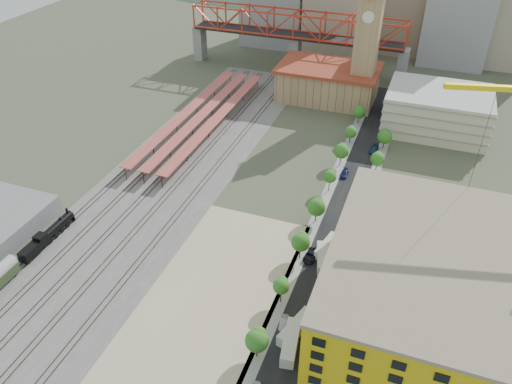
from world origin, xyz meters
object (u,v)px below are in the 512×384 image
(site_trailer_a, at_px, (291,343))
(site_trailer_c, at_px, (323,258))
(site_trailer_b, at_px, (296,328))
(site_trailer_d, at_px, (327,247))
(clock_tower, at_px, (368,30))
(construction_building, at_px, (442,292))
(locomotive, at_px, (49,234))

(site_trailer_a, bearing_deg, site_trailer_c, 81.69)
(site_trailer_b, height_order, site_trailer_d, site_trailer_b)
(clock_tower, height_order, site_trailer_d, clock_tower)
(site_trailer_b, bearing_deg, construction_building, 42.66)
(site_trailer_d, bearing_deg, clock_tower, 108.81)
(site_trailer_a, relative_size, site_trailer_d, 1.13)
(construction_building, bearing_deg, site_trailer_b, -155.39)
(construction_building, distance_m, site_trailer_d, 30.99)
(site_trailer_a, bearing_deg, site_trailer_d, 81.69)
(site_trailer_d, bearing_deg, site_trailer_c, -76.55)
(locomotive, relative_size, site_trailer_a, 1.88)
(clock_tower, distance_m, construction_building, 107.36)
(site_trailer_c, bearing_deg, clock_tower, 79.76)
(clock_tower, height_order, site_trailer_b, clock_tower)
(construction_building, distance_m, site_trailer_a, 31.42)
(clock_tower, distance_m, site_trailer_a, 119.17)
(site_trailer_b, bearing_deg, locomotive, -167.79)
(locomotive, distance_m, site_trailer_d, 68.95)
(clock_tower, distance_m, site_trailer_d, 89.90)
(clock_tower, xyz_separation_m, site_trailer_b, (8.00, -111.91, -27.32))
(construction_building, height_order, site_trailer_d, construction_building)
(clock_tower, height_order, construction_building, clock_tower)
(site_trailer_c, bearing_deg, site_trailer_b, -105.33)
(site_trailer_d, bearing_deg, site_trailer_b, -76.55)
(site_trailer_b, xyz_separation_m, site_trailer_c, (0.00, 22.11, -0.06))
(construction_building, distance_m, site_trailer_b, 29.70)
(clock_tower, relative_size, construction_building, 1.03)
(clock_tower, xyz_separation_m, site_trailer_a, (8.00, -115.73, -27.28))
(site_trailer_c, bearing_deg, site_trailer_d, 74.67)
(site_trailer_b, relative_size, site_trailer_c, 1.04)
(locomotive, xyz_separation_m, site_trailer_c, (66.00, 15.37, -0.50))
(locomotive, xyz_separation_m, site_trailer_b, (66.00, -6.74, -0.44))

